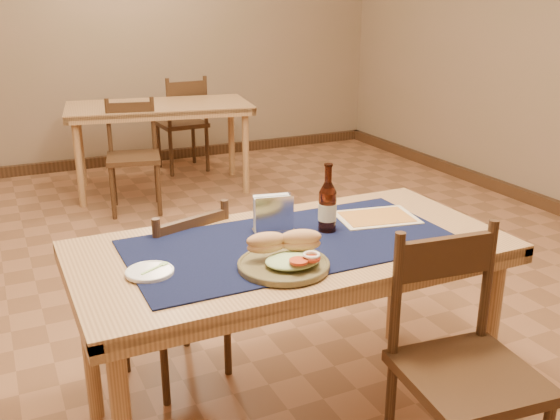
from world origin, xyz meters
name	(u,v)px	position (x,y,z in m)	size (l,w,h in m)	color
room	(213,47)	(0.00, 0.00, 1.40)	(6.04, 7.04, 2.84)	#976241
main_table	(291,264)	(0.00, -0.80, 0.67)	(1.60, 0.80, 0.75)	tan
placemat	(292,243)	(0.00, -0.80, 0.75)	(1.20, 0.60, 0.01)	#0D1233
baseboard	(222,316)	(0.00, 0.00, 0.05)	(6.00, 7.00, 0.10)	#412917
back_table	(159,114)	(0.36, 2.46, 0.67)	(1.61, 0.99, 0.75)	tan
chair_main_far	(177,289)	(-0.32, -0.36, 0.43)	(0.48, 0.48, 0.83)	#412917
chair_main_near	(462,364)	(0.35, -1.37, 0.47)	(0.46, 0.46, 0.90)	#412917
chair_back_near	(133,154)	(0.03, 2.04, 0.45)	(0.48, 0.48, 0.86)	#412917
chair_back_far	(183,122)	(0.72, 2.98, 0.47)	(0.44, 0.44, 0.91)	#412917
sandwich_plate	(286,258)	(-0.12, -0.99, 0.79)	(0.31, 0.31, 0.12)	brown
side_plate	(150,271)	(-0.54, -0.85, 0.76)	(0.16, 0.16, 0.01)	white
fork	(157,267)	(-0.52, -0.84, 0.77)	(0.11, 0.07, 0.00)	#A3DA78
beer_bottle	(327,206)	(0.18, -0.75, 0.85)	(0.07, 0.07, 0.27)	#47190C
napkin_holder	(273,214)	(-0.01, -0.66, 0.82)	(0.17, 0.09, 0.14)	white
menu_card	(376,217)	(0.43, -0.71, 0.76)	(0.35, 0.29, 0.01)	beige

